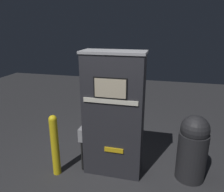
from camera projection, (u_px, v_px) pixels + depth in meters
The scene contains 4 objects.
ground_plane at pixel (111, 177), 3.65m from camera, with size 14.00×14.00×0.00m, color #2D2D30.
gas_pump at pixel (113, 115), 3.52m from camera, with size 1.05×0.45×2.06m.
safety_bollard at pixel (55, 144), 3.58m from camera, with size 0.13×0.13×1.07m.
trash_bin at pixel (193, 147), 3.48m from camera, with size 0.47×0.47×1.11m.
Camera 1 is at (0.76, -2.95, 2.41)m, focal length 35.00 mm.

